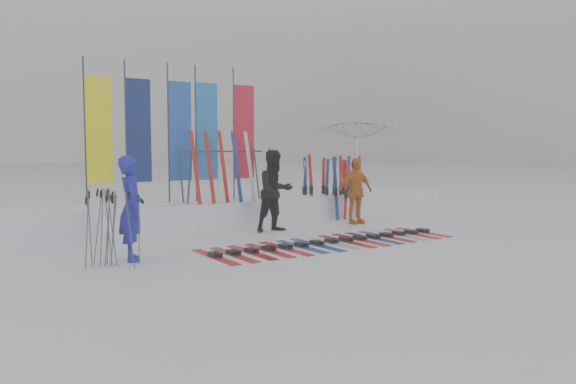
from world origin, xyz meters
TOP-DOWN VIEW (x-y plane):
  - ground at (0.00, 0.00)m, footprint 120.00×120.00m
  - snow_bank at (0.00, 4.60)m, footprint 14.00×1.60m
  - person_blue at (-2.96, 1.51)m, footprint 0.56×0.72m
  - person_black at (0.71, 2.91)m, footprint 0.90×0.71m
  - person_yellow at (3.02, 2.91)m, footprint 0.99×0.49m
  - tent_canopy at (5.07, 5.23)m, footprint 3.30×3.35m
  - ski_row at (0.83, 0.99)m, footprint 5.23×1.70m
  - pole_cluster at (-3.41, 1.28)m, footprint 0.84×0.71m
  - feather_flags at (-0.91, 4.70)m, footprint 4.09×0.13m
  - ski_rack at (0.12, 4.20)m, footprint 2.04×0.80m
  - upright_skis at (3.32, 4.13)m, footprint 1.43×1.08m

SIDE VIEW (x-z plane):
  - ground at x=0.00m, z-range 0.00..0.00m
  - ski_row at x=0.83m, z-range 0.00..0.07m
  - snow_bank at x=0.00m, z-range 0.00..0.60m
  - pole_cluster at x=-3.41m, z-range -0.02..1.23m
  - upright_skis at x=3.32m, z-range -0.05..1.65m
  - person_yellow at x=3.02m, z-range 0.00..1.62m
  - person_blue at x=-2.96m, z-range 0.00..1.75m
  - person_black at x=0.71m, z-range 0.00..1.82m
  - tent_canopy at x=5.07m, z-range 0.00..2.77m
  - ski_rack at x=0.12m, z-range 0.77..2.00m
  - feather_flags at x=-0.91m, z-range 0.64..3.84m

